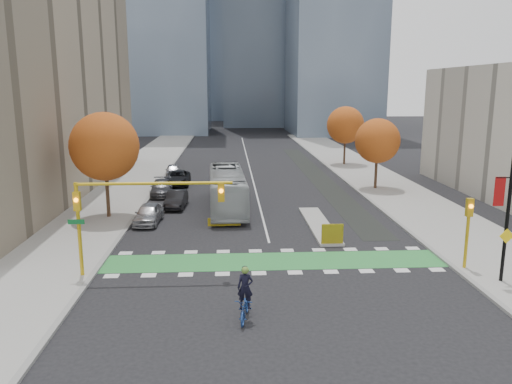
{
  "coord_description": "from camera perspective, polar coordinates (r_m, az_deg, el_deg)",
  "views": [
    {
      "loc": [
        -2.54,
        -26.24,
        9.99
      ],
      "look_at": [
        -0.76,
        7.06,
        3.0
      ],
      "focal_mm": 35.0,
      "sensor_mm": 36.0,
      "label": 1
    }
  ],
  "objects": [
    {
      "name": "parked_car_a",
      "position": [
        38.24,
        -12.19,
        -2.43
      ],
      "size": [
        2.0,
        4.45,
        1.48
      ],
      "primitive_type": "imported",
      "rotation": [
        0.0,
        0.0,
        -0.06
      ],
      "color": "#A3A4A9",
      "rests_on": "ground"
    },
    {
      "name": "cyclist",
      "position": [
        22.28,
        -1.23,
        -12.48
      ],
      "size": [
        1.08,
        2.22,
        2.45
      ],
      "rotation": [
        0.0,
        0.0,
        -0.16
      ],
      "color": "navy",
      "rests_on": "ground"
    },
    {
      "name": "curb_east",
      "position": [
        48.92,
        11.86,
        -0.11
      ],
      "size": [
        0.3,
        120.0,
        0.16
      ],
      "primitive_type": "cube",
      "color": "gray",
      "rests_on": "ground"
    },
    {
      "name": "median_island",
      "position": [
        37.18,
        7.2,
        -3.71
      ],
      "size": [
        1.6,
        10.0,
        0.16
      ],
      "primitive_type": "cube",
      "color": "gray",
      "rests_on": "ground"
    },
    {
      "name": "curb_west",
      "position": [
        47.87,
        -11.96,
        -0.37
      ],
      "size": [
        0.3,
        120.0,
        0.16
      ],
      "primitive_type": "cube",
      "color": "gray",
      "rests_on": "ground"
    },
    {
      "name": "parked_car_c",
      "position": [
        47.95,
        -10.74,
        0.47
      ],
      "size": [
        2.39,
        5.05,
        1.42
      ],
      "primitive_type": "imported",
      "rotation": [
        0.0,
        0.0,
        0.08
      ],
      "color": "#46454A",
      "rests_on": "ground"
    },
    {
      "name": "parked_car_b",
      "position": [
        42.86,
        -9.09,
        -0.82
      ],
      "size": [
        1.74,
        4.38,
        1.42
      ],
      "primitive_type": "imported",
      "rotation": [
        0.0,
        0.0,
        -0.06
      ],
      "color": "black",
      "rests_on": "ground"
    },
    {
      "name": "tree_west",
      "position": [
        39.63,
        -16.92,
        4.99
      ],
      "size": [
        5.2,
        5.2,
        8.22
      ],
      "color": "#332114",
      "rests_on": "ground"
    },
    {
      "name": "hazard_board",
      "position": [
        32.46,
        8.72,
        -4.75
      ],
      "size": [
        1.4,
        0.12,
        1.3
      ],
      "primitive_type": "cube",
      "color": "yellow",
      "rests_on": "median_island"
    },
    {
      "name": "traffic_signal_east",
      "position": [
        29.74,
        23.09,
        -3.25
      ],
      "size": [
        0.35,
        0.43,
        4.1
      ],
      "color": "#BF9914",
      "rests_on": "ground"
    },
    {
      "name": "sidewalk_west",
      "position": [
        48.54,
        -16.04,
        -0.41
      ],
      "size": [
        7.0,
        120.0,
        0.15
      ],
      "primitive_type": "cube",
      "color": "gray",
      "rests_on": "ground"
    },
    {
      "name": "tree_east_near",
      "position": [
        50.64,
        13.71,
        5.7
      ],
      "size": [
        4.4,
        4.4,
        7.08
      ],
      "color": "#332114",
      "rests_on": "ground"
    },
    {
      "name": "bike_crossing",
      "position": [
        29.59,
        2.06,
        -7.89
      ],
      "size": [
        20.0,
        3.0,
        0.01
      ],
      "primitive_type": "cube",
      "color": "#2B8339",
      "rests_on": "ground"
    },
    {
      "name": "parked_car_d",
      "position": [
        52.7,
        -8.94,
        1.58
      ],
      "size": [
        2.46,
        5.27,
        1.46
      ],
      "primitive_type": "imported",
      "rotation": [
        0.0,
        0.0,
        0.01
      ],
      "color": "black",
      "rests_on": "ground"
    },
    {
      "name": "bus",
      "position": [
        41.64,
        -3.3,
        0.3
      ],
      "size": [
        3.26,
        12.12,
        3.35
      ],
      "primitive_type": "imported",
      "rotation": [
        0.0,
        0.0,
        0.04
      ],
      "color": "#A4A9AB",
      "rests_on": "ground"
    },
    {
      "name": "bike_lane_paint",
      "position": [
        57.99,
        6.96,
        1.84
      ],
      "size": [
        2.5,
        50.0,
        0.01
      ],
      "primitive_type": "cube",
      "color": "black",
      "rests_on": "ground"
    },
    {
      "name": "parked_car_e",
      "position": [
        57.72,
        -9.45,
        2.43
      ],
      "size": [
        2.09,
        4.32,
        1.42
      ],
      "primitive_type": "imported",
      "rotation": [
        0.0,
        0.0,
        0.1
      ],
      "color": "#97969B",
      "rests_on": "ground"
    },
    {
      "name": "tree_east_far",
      "position": [
        66.14,
        10.18,
        7.54
      ],
      "size": [
        4.8,
        4.8,
        7.65
      ],
      "color": "#332114",
      "rests_on": "ground"
    },
    {
      "name": "ground",
      "position": [
        28.19,
        2.33,
        -8.93
      ],
      "size": [
        300.0,
        300.0,
        0.0
      ],
      "primitive_type": "plane",
      "color": "black",
      "rests_on": "ground"
    },
    {
      "name": "centre_line",
      "position": [
        67.03,
        -0.85,
        3.28
      ],
      "size": [
        0.15,
        70.0,
        0.01
      ],
      "primitive_type": "cube",
      "color": "silver",
      "rests_on": "ground"
    },
    {
      "name": "traffic_signal_west",
      "position": [
        26.95,
        -14.52,
        -1.32
      ],
      "size": [
        8.53,
        0.56,
        5.2
      ],
      "color": "#BF9914",
      "rests_on": "ground"
    },
    {
      "name": "sidewalk_east",
      "position": [
        49.93,
        15.74,
        -0.06
      ],
      "size": [
        7.0,
        120.0,
        0.15
      ],
      "primitive_type": "cube",
      "color": "gray",
      "rests_on": "ground"
    },
    {
      "name": "banner_lamppost",
      "position": [
        28.09,
        27.0,
        -0.51
      ],
      "size": [
        1.65,
        0.36,
        8.28
      ],
      "color": "black",
      "rests_on": "ground"
    }
  ]
}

